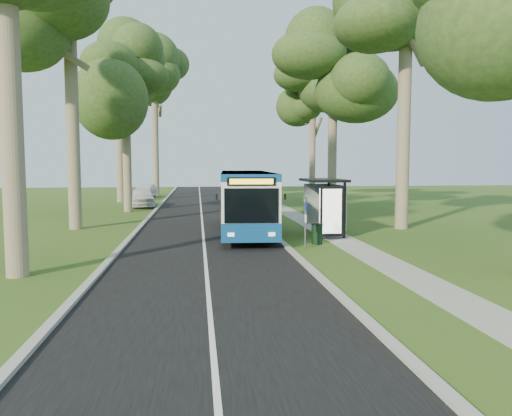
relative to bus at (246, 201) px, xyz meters
The scene contains 18 objects.
ground 6.07m from the bus, 77.65° to the right, with size 120.00×120.00×0.00m, color #30541A.
road 5.12m from the bus, 117.65° to the left, with size 7.00×100.00×0.02m, color black.
kerb_east 4.75m from the bus, 73.79° to the left, with size 0.25×100.00×0.12m, color #9E9B93.
kerb_west 7.35m from the bus, 143.24° to the left, with size 0.25×100.00×0.12m, color #9E9B93.
centre_line 5.11m from the bus, 117.65° to the left, with size 0.12×100.00×0.01m, color white.
footpath 6.26m from the bus, 45.31° to the left, with size 1.50×100.00×0.02m, color gray.
bus is the anchor object (origin of this frame).
bus_stop_sign 5.95m from the bus, 70.39° to the right, with size 0.08×0.31×2.23m.
bus_shelter 4.49m from the bus, 28.82° to the right, with size 1.84×3.34×2.84m.
litter_bin 5.38m from the bus, 57.87° to the right, with size 0.53×0.53×0.93m.
car_white 17.84m from the bus, 113.48° to the left, with size 1.97×4.90×1.67m, color white.
car_silver 29.23m from the bus, 106.00° to the left, with size 1.53×4.39×1.45m, color #AFB1B7.
tree_west_b 14.03m from the bus, 166.06° to the left, with size 5.20×5.20×16.12m.
tree_west_c 16.65m from the bus, 122.22° to the left, with size 5.20×5.20×13.15m.
tree_west_d 27.00m from the bus, 113.62° to the left, with size 5.20×5.20×18.06m.
tree_west_e 34.85m from the bus, 102.65° to the left, with size 5.20×5.20×16.95m.
tree_east_c 17.85m from the bus, 56.79° to the left, with size 5.20×5.20×15.90m.
tree_east_d 27.17m from the bus, 69.16° to the left, with size 5.20×5.20×12.88m.
Camera 1 is at (-3.76, -20.46, 3.57)m, focal length 35.00 mm.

